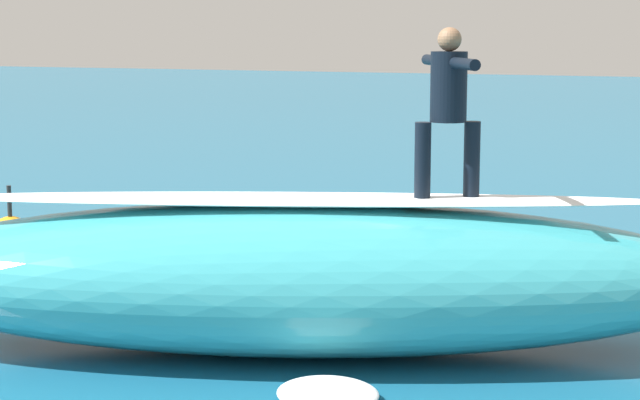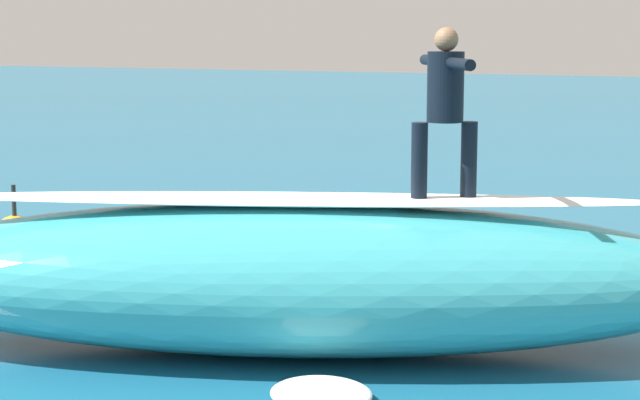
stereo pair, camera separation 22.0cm
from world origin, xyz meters
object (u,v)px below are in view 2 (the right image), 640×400
(surfer_riding, at_px, (445,100))
(surfer_paddling, at_px, (230,250))
(surfboard_riding, at_px, (443,201))
(surfboard_paddling, at_px, (230,265))
(buoy_marker, at_px, (15,237))

(surfer_riding, distance_m, surfer_paddling, 5.39)
(surfboard_riding, distance_m, surfer_paddling, 5.02)
(surfer_paddling, bearing_deg, surfboard_paddling, 0.00)
(surfboard_riding, bearing_deg, surfer_riding, 148.53)
(surfboard_paddling, bearing_deg, surfer_riding, 28.00)
(surfboard_riding, height_order, surfer_riding, surfer_riding)
(surfboard_paddling, relative_size, buoy_marker, 2.17)
(surfboard_paddling, xyz_separation_m, surfer_paddling, (0.06, -0.12, 0.18))
(surfboard_riding, height_order, buoy_marker, surfboard_riding)
(surfer_riding, bearing_deg, surfer_paddling, -68.59)
(surfboard_riding, relative_size, buoy_marker, 1.80)
(surfboard_riding, xyz_separation_m, buoy_marker, (6.93, -2.18, -1.26))
(surfer_riding, xyz_separation_m, surfboard_paddling, (3.80, -2.80, -2.56))
(surfboard_paddling, height_order, surfer_paddling, surfer_paddling)
(surfboard_paddling, distance_m, surfer_paddling, 0.22)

